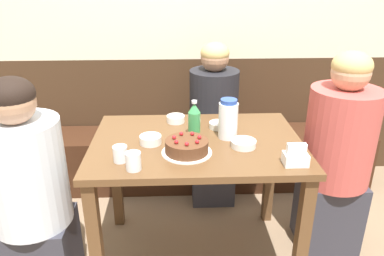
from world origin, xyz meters
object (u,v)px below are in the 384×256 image
bench_seat (191,159)px  bowl_sauce_shallow (219,125)px  napkin_holder (296,157)px  bowl_soup_white (151,140)px  bowl_rice_small (243,143)px  person_pale_blue_shirt (337,156)px  birthday_cake (187,147)px  person_grey_tee (31,197)px  soju_bottle (194,119)px  glass_tumbler_short (120,154)px  glass_water_tall (133,161)px  bowl_side_dish (176,119)px  water_pitcher (228,119)px  person_teal_shirt (213,128)px

bench_seat → bowl_sauce_shallow: 0.88m
napkin_holder → bowl_soup_white: napkin_holder is taller
bowl_rice_small → person_pale_blue_shirt: 0.63m
napkin_holder → bowl_sauce_shallow: size_ratio=1.03×
birthday_cake → bowl_sauce_shallow: 0.36m
napkin_holder → person_grey_tee: (-1.25, 0.05, -0.21)m
soju_bottle → glass_tumbler_short: size_ratio=2.63×
glass_water_tall → person_pale_blue_shirt: 1.19m
bowl_sauce_shallow → glass_tumbler_short: bearing=-143.0°
bowl_rice_small → bowl_side_dish: bowl_side_dish is taller
birthday_cake → water_pitcher: 0.29m
napkin_holder → bowl_soup_white: (-0.68, 0.26, -0.02)m
bench_seat → bowl_soup_white: size_ratio=24.74×
bowl_sauce_shallow → glass_water_tall: glass_water_tall is taller
water_pitcher → glass_water_tall: bearing=-144.6°
bowl_soup_white → water_pitcher: bearing=8.5°
napkin_holder → soju_bottle: bearing=142.4°
bowl_rice_small → bowl_sauce_shallow: 0.27m
birthday_cake → bowl_soup_white: 0.22m
bench_seat → person_pale_blue_shirt: 1.17m
water_pitcher → bowl_side_dish: 0.37m
bowl_side_dish → person_pale_blue_shirt: bearing=-10.9°
birthday_cake → person_teal_shirt: size_ratio=0.21×
bench_seat → water_pitcher: water_pitcher is taller
bowl_rice_small → bowl_soup_white: bearing=173.0°
glass_water_tall → glass_tumbler_short: (-0.07, 0.08, -0.00)m
bench_seat → bowl_rice_small: (0.23, -0.92, 0.56)m
bowl_rice_small → person_grey_tee: (-1.04, -0.15, -0.19)m
napkin_holder → glass_tumbler_short: 0.81m
birthday_cake → water_pitcher: size_ratio=1.16×
birthday_cake → person_grey_tee: bearing=-173.4°
soju_bottle → bowl_side_dish: size_ratio=1.90×
bench_seat → bowl_side_dish: bearing=-100.9°
bowl_side_dish → glass_water_tall: 0.59m
soju_bottle → napkin_holder: bearing=-37.6°
bowl_sauce_shallow → person_teal_shirt: size_ratio=0.09×
soju_bottle → bowl_rice_small: size_ratio=1.56×
person_pale_blue_shirt → napkin_holder: bearing=44.8°
napkin_holder → person_pale_blue_shirt: (0.37, 0.37, -0.19)m
bowl_rice_small → bowl_sauce_shallow: bearing=111.6°
bowl_rice_small → person_grey_tee: bearing=-172.1°
soju_bottle → person_teal_shirt: (0.16, 0.58, -0.30)m
bowl_soup_white → person_pale_blue_shirt: bearing=6.2°
bowl_sauce_shallow → bowl_side_dish: bearing=157.5°
bowl_soup_white → person_teal_shirt: person_teal_shirt is taller
soju_bottle → glass_tumbler_short: (-0.36, -0.28, -0.06)m
person_teal_shirt → bowl_side_dish: bearing=-34.7°
bowl_soup_white → bowl_sauce_shallow: bowl_soup_white is taller
person_pale_blue_shirt → water_pitcher: bearing=4.7°
birthday_cake → soju_bottle: bearing=77.3°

